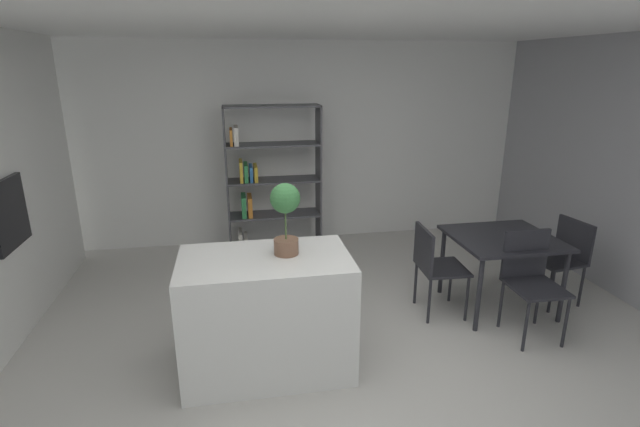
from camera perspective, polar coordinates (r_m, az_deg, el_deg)
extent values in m
plane|color=beige|center=(3.80, 1.64, -19.58)|extent=(8.87, 8.87, 0.00)
cube|color=white|center=(3.05, 2.10, 23.84)|extent=(6.45, 6.45, 0.06)
cube|color=white|center=(6.27, -4.41, 8.32)|extent=(6.45, 0.06, 2.60)
cube|color=black|center=(4.69, -33.37, -0.03)|extent=(0.04, 0.58, 0.58)
cube|color=silver|center=(3.72, -6.45, -11.94)|extent=(1.27, 0.77, 0.93)
cylinder|color=brown|center=(3.55, -4.10, -3.98)|extent=(0.18, 0.18, 0.12)
cylinder|color=#476633|center=(3.49, -4.16, -1.30)|extent=(0.01, 0.01, 0.23)
sphere|color=#36723B|center=(3.43, -4.24, 1.85)|extent=(0.22, 0.22, 0.22)
cube|color=#4C4C51|center=(5.91, -11.14, 3.73)|extent=(0.02, 0.38, 1.84)
cube|color=#4C4C51|center=(6.01, -0.16, 4.27)|extent=(0.02, 0.38, 1.84)
cube|color=#4C4C51|center=(5.79, -5.88, 12.79)|extent=(1.17, 0.38, 0.02)
cube|color=#4C4C51|center=(6.21, -5.36, -4.16)|extent=(1.17, 0.38, 0.02)
cube|color=#4C4C51|center=(6.05, -5.48, -0.11)|extent=(1.12, 0.38, 0.02)
cube|color=#4C4C51|center=(5.93, -5.61, 4.02)|extent=(1.12, 0.38, 0.02)
cube|color=#4C4C51|center=(5.85, -5.74, 8.30)|extent=(1.12, 0.38, 0.02)
cube|color=silver|center=(6.14, -9.58, -3.22)|extent=(0.05, 0.32, 0.25)
cube|color=silver|center=(6.15, -8.93, -3.44)|extent=(0.04, 0.32, 0.19)
cube|color=#338E4C|center=(5.99, -9.19, 0.97)|extent=(0.05, 0.32, 0.26)
cube|color=orange|center=(6.00, -8.46, 0.96)|extent=(0.05, 0.32, 0.25)
cube|color=gold|center=(5.88, -9.51, 5.12)|extent=(0.04, 0.32, 0.25)
cube|color=#338E4C|center=(5.89, -8.93, 4.96)|extent=(0.04, 0.32, 0.21)
cube|color=#2D6BAD|center=(5.89, -8.34, 4.87)|extent=(0.04, 0.32, 0.19)
cube|color=gold|center=(5.90, -7.79, 4.91)|extent=(0.04, 0.32, 0.19)
cube|color=orange|center=(5.81, -10.68, 9.09)|extent=(0.03, 0.32, 0.19)
cube|color=silver|center=(5.81, -10.10, 9.25)|extent=(0.06, 0.32, 0.22)
cube|color=#232328|center=(4.82, 21.26, -2.78)|extent=(0.96, 0.88, 0.03)
cylinder|color=#232328|center=(4.45, 18.62, -9.30)|extent=(0.04, 0.04, 0.70)
cylinder|color=#232328|center=(4.89, 27.31, -7.92)|extent=(0.04, 0.04, 0.70)
cylinder|color=#232328|center=(5.07, 14.52, -5.60)|extent=(0.04, 0.04, 0.70)
cylinder|color=#232328|center=(5.46, 22.54, -4.72)|extent=(0.04, 0.04, 0.70)
cube|color=#232328|center=(5.24, 26.54, -5.08)|extent=(0.49, 0.49, 0.03)
cube|color=#232328|center=(5.31, 28.37, -2.69)|extent=(0.09, 0.43, 0.38)
cylinder|color=#232328|center=(5.32, 23.39, -6.99)|extent=(0.03, 0.03, 0.43)
cylinder|color=#232328|center=(5.09, 26.13, -8.50)|extent=(0.03, 0.03, 0.43)
cylinder|color=#232328|center=(5.57, 26.27, -6.31)|extent=(0.03, 0.03, 0.43)
cylinder|color=#232328|center=(5.34, 29.01, -7.70)|extent=(0.03, 0.03, 0.43)
cube|color=#232328|center=(4.63, 14.54, -6.36)|extent=(0.45, 0.47, 0.03)
cube|color=#232328|center=(4.49, 12.41, -4.15)|extent=(0.05, 0.45, 0.39)
cylinder|color=#232328|center=(4.64, 17.32, -9.80)|extent=(0.03, 0.03, 0.45)
cylinder|color=#232328|center=(4.96, 15.47, -7.81)|extent=(0.03, 0.03, 0.45)
cylinder|color=#232328|center=(4.51, 13.05, -10.27)|extent=(0.03, 0.03, 0.45)
cylinder|color=#232328|center=(4.84, 11.46, -8.19)|extent=(0.03, 0.03, 0.45)
cube|color=#232328|center=(4.48, 24.61, -8.13)|extent=(0.43, 0.46, 0.03)
cube|color=#232328|center=(4.55, 23.54, -4.42)|extent=(0.42, 0.04, 0.44)
cylinder|color=#232328|center=(4.35, 23.59, -12.39)|extent=(0.03, 0.03, 0.46)
cylinder|color=#232328|center=(4.54, 27.54, -11.61)|extent=(0.03, 0.03, 0.46)
cylinder|color=#232328|center=(4.63, 21.00, -10.15)|extent=(0.03, 0.03, 0.46)
cylinder|color=#232328|center=(4.82, 24.80, -9.54)|extent=(0.03, 0.03, 0.46)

